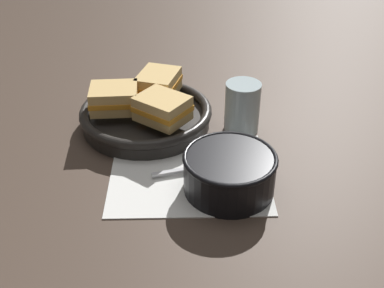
{
  "coord_description": "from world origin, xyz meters",
  "views": [
    {
      "loc": [
        -0.05,
        -0.65,
        0.5
      ],
      "look_at": [
        0.02,
        0.04,
        0.04
      ],
      "focal_mm": 45.0,
      "sensor_mm": 36.0,
      "label": 1
    }
  ],
  "objects": [
    {
      "name": "sandwich_near_right",
      "position": [
        -0.12,
        0.16,
        0.06
      ],
      "size": [
        0.09,
        0.08,
        0.05
      ],
      "rotation": [
        0.0,
        0.0,
        4.69
      ],
      "color": "#DBB26B",
      "rests_on": "skillet"
    },
    {
      "name": "skillet",
      "position": [
        -0.06,
        0.16,
        0.02
      ],
      "size": [
        0.26,
        0.26,
        0.04
      ],
      "color": "black",
      "rests_on": "ground_plane"
    },
    {
      "name": "drinking_glass",
      "position": [
        0.12,
        0.13,
        0.05
      ],
      "size": [
        0.07,
        0.07,
        0.1
      ],
      "color": "silver",
      "rests_on": "ground_plane"
    },
    {
      "name": "ground_plane",
      "position": [
        0.0,
        0.0,
        0.0
      ],
      "size": [
        4.0,
        4.0,
        0.0
      ],
      "primitive_type": "plane",
      "color": "#47382D"
    },
    {
      "name": "napkin",
      "position": [
        0.01,
        -0.0,
        0.0
      ],
      "size": [
        0.28,
        0.25,
        0.0
      ],
      "color": "white",
      "rests_on": "ground_plane"
    },
    {
      "name": "spoon",
      "position": [
        0.06,
        0.01,
        0.01
      ],
      "size": [
        0.17,
        0.05,
        0.01
      ],
      "rotation": [
        0.0,
        0.0,
        0.18
      ],
      "color": "silver",
      "rests_on": "napkin"
    },
    {
      "name": "sandwich_near_left",
      "position": [
        -0.03,
        0.21,
        0.06
      ],
      "size": [
        0.1,
        0.11,
        0.05
      ],
      "rotation": [
        0.0,
        0.0,
        2.76
      ],
      "color": "#DBB26B",
      "rests_on": "skillet"
    },
    {
      "name": "soup_bowl",
      "position": [
        0.07,
        -0.05,
        0.04
      ],
      "size": [
        0.15,
        0.15,
        0.07
      ],
      "color": "black",
      "rests_on": "ground_plane"
    },
    {
      "name": "sandwich_far_left",
      "position": [
        -0.03,
        0.11,
        0.06
      ],
      "size": [
        0.12,
        0.12,
        0.05
      ],
      "rotation": [
        0.0,
        0.0,
        7.13
      ],
      "color": "#DBB26B",
      "rests_on": "skillet"
    }
  ]
}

